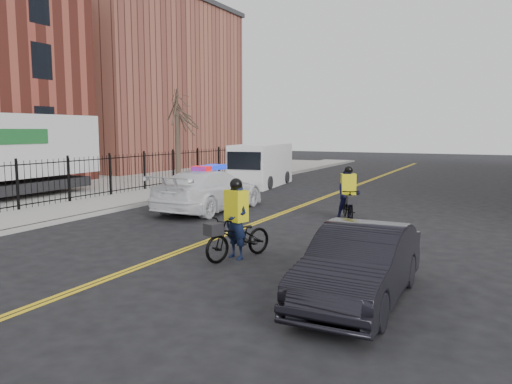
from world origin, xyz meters
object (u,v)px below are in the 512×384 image
object	(u,v)px
cyclist_near	(236,231)
police_cruiser	(209,190)
dark_sedan	(360,265)
cargo_van	(261,166)
cyclist_far	(348,198)

from	to	relation	value
cyclist_near	police_cruiser	bearing A→B (deg)	147.02
dark_sedan	cyclist_near	bearing A→B (deg)	153.72
police_cruiser	dark_sedan	xyz separation A→B (m)	(8.03, -7.78, -0.11)
cargo_van	cyclist_near	size ratio (longest dim) A/B	2.70
police_cruiser	dark_sedan	bearing A→B (deg)	137.17
cargo_van	cyclist_far	xyz separation A→B (m)	(7.50, -8.38, -0.40)
cyclist_near	cyclist_far	size ratio (longest dim) A/B	1.11
police_cruiser	cyclist_near	size ratio (longest dim) A/B	2.62
police_cruiser	cargo_van	bearing A→B (deg)	-75.69
cyclist_far	cyclist_near	bearing A→B (deg)	-124.42
police_cruiser	cargo_van	size ratio (longest dim) A/B	0.97
dark_sedan	cyclist_near	world-z (taller)	cyclist_near
cargo_van	cyclist_near	xyz separation A→B (m)	(6.53, -14.89, -0.46)
dark_sedan	cargo_van	bearing A→B (deg)	121.38
police_cruiser	cyclist_far	distance (m)	5.46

